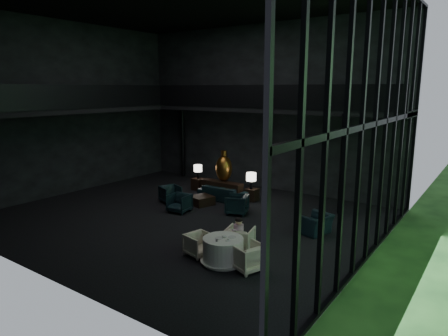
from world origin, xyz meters
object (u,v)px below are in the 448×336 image
Objects in this scene: table_lamp_left at (198,169)px; coffee_table at (202,200)px; console at (222,189)px; dining_chair_west at (199,244)px; lounge_armchair_south at (179,202)px; lounge_armchair_east at (237,203)px; sofa at (223,190)px; dining_table at (223,252)px; window_armchair at (315,221)px; table_lamp_right at (251,178)px; bronze_urn at (224,168)px; dining_chair_east at (248,255)px; side_table_right at (252,195)px; dining_chair_north at (240,237)px; child at (239,228)px; lounge_armchair_west at (170,193)px; side_table_left at (198,184)px.

coffee_table is at bearing -47.70° from table_lamp_left.
console is 6.88m from dining_chair_west.
lounge_armchair_south is 4.44m from dining_chair_west.
sofa is at bearing -148.92° from lounge_armchair_east.
sofa is 6.59m from dining_table.
window_armchair reaches higher than coffee_table.
table_lamp_right is 4.56m from window_armchair.
dining_chair_west is (3.42, -6.12, -0.93)m from bronze_urn.
dining_chair_east is at bearing 8.65° from window_armchair.
lounge_armchair_east reaches higher than side_table_right.
child is (0.04, -0.14, 0.34)m from dining_chair_north.
child reaches higher than sofa.
coffee_table is at bearing -128.78° from side_table_right.
side_table_right is 0.76× the size of dining_chair_west.
dining_chair_west is at bearing -107.70° from lounge_armchair_west.
sofa reaches higher than dining_table.
side_table_left is at bearing 178.22° from bronze_urn.
console is at bearing -90.00° from bronze_urn.
bronze_urn is at bearing 41.86° from dining_chair_west.
lounge_armchair_east is (3.71, -2.13, 0.18)m from side_table_left.
coffee_table is at bearing -108.03° from dining_chair_east.
table_lamp_right reaches higher than child.
console is at bearing 42.51° from dining_chair_west.
table_lamp_right is 2.07m from lounge_armchair_east.
table_lamp_right is 2.41m from coffee_table.
window_armchair is (5.54, -2.37, -0.83)m from bronze_urn.
dining_chair_east reaches higher than console.
sofa is at bearing 125.58° from dining_table.
window_armchair is at bearing -18.68° from table_lamp_left.
bronze_urn is 1.67× the size of dining_chair_north.
table_lamp_left is at bearing -55.96° from dining_chair_north.
console is 2.40× the size of dining_chair_east.
console is 2.40× the size of lounge_armchair_south.
console is at bearing -177.18° from side_table_right.
dining_table is at bearing -54.19° from console.
sofa is 2.53× the size of lounge_armchair_east.
table_lamp_right is 1.03× the size of dining_chair_west.
console is 2.03× the size of window_armchair.
table_lamp_left is 0.95× the size of dining_chair_west.
table_lamp_left is at bearing 172.55° from console.
lounge_armchair_west is at bearing 145.75° from dining_table.
lounge_armchair_east is at bearing -29.91° from side_table_left.
coffee_table is at bearing -48.69° from lounge_armchair_west.
side_table_left is 7.54m from window_armchair.
lounge_armchair_west reaches higher than dining_table.
window_armchair is 1.18× the size of dining_chair_east.
dining_chair_west is (1.82, -6.04, 0.08)m from side_table_right.
lounge_armchair_east reaches higher than dining_chair_west.
dining_chair_north reaches higher than dining_table.
dining_chair_east reaches higher than coffee_table.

